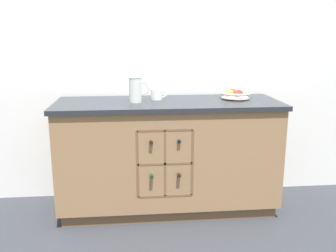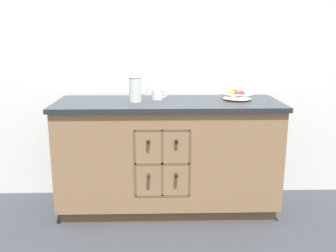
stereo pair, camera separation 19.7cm
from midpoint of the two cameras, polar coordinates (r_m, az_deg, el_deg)
ground_plane at (r=3.14m, az=1.84°, el=-12.32°), size 14.00×14.00×0.00m
back_wall at (r=3.18m, az=1.63°, el=11.85°), size 4.40×0.06×2.55m
kitchen_island at (r=2.97m, az=1.89°, el=-4.52°), size 1.72×0.63×0.88m
fruit_bowl at (r=3.00m, az=12.34°, el=4.64°), size 0.25×0.25×0.08m
white_pitcher at (r=2.83m, az=-2.95°, el=5.69°), size 0.15×0.10×0.19m
ceramic_mug at (r=2.95m, az=0.35°, el=4.89°), size 0.13×0.09×0.09m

